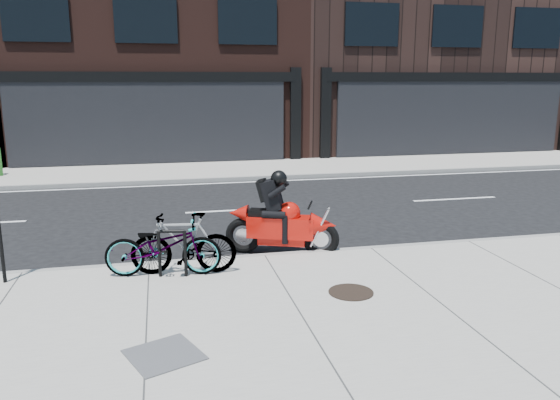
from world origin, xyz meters
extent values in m
plane|color=black|center=(0.00, 0.00, 0.00)|extent=(120.00, 120.00, 0.00)
cube|color=gray|center=(0.00, -5.00, 0.07)|extent=(60.00, 6.00, 0.13)
cube|color=gray|center=(0.00, 7.75, 0.07)|extent=(60.00, 3.50, 0.13)
cube|color=black|center=(10.00, 14.50, 6.25)|extent=(12.00, 10.00, 12.50)
cylinder|color=black|center=(-1.81, -2.66, 0.50)|extent=(0.05, 0.05, 0.74)
cylinder|color=black|center=(-1.41, -2.74, 0.50)|extent=(0.05, 0.05, 0.74)
cylinder|color=black|center=(-1.61, -2.70, 0.87)|extent=(0.41, 0.13, 0.05)
imported|color=gray|center=(-1.75, -2.60, 0.61)|extent=(1.89, 0.87, 0.96)
imported|color=gray|center=(-1.43, -2.60, 0.63)|extent=(1.72, 0.68, 1.00)
torus|color=black|center=(1.06, -1.87, 0.33)|extent=(0.68, 0.38, 0.67)
torus|color=black|center=(-0.29, -1.34, 0.33)|extent=(0.68, 0.38, 0.67)
cube|color=#B70F08|center=(0.38, -1.60, 0.53)|extent=(1.28, 0.81, 0.39)
cone|color=#B70F08|center=(1.10, -1.89, 0.59)|extent=(0.59, 0.59, 0.45)
sphere|color=#B70F08|center=(0.52, -1.66, 0.80)|extent=(0.41, 0.41, 0.41)
cube|color=black|center=(0.09, -1.49, 0.78)|extent=(0.63, 0.47, 0.12)
cylinder|color=silver|center=(-0.08, -1.22, 0.31)|extent=(0.56, 0.29, 0.09)
cube|color=black|center=(0.23, -1.54, 1.12)|extent=(0.51, 0.49, 0.60)
cube|color=black|center=(0.07, -1.48, 1.21)|extent=(0.34, 0.37, 0.41)
sphere|color=black|center=(0.34, -1.58, 1.43)|extent=(0.30, 0.30, 0.30)
cylinder|color=black|center=(0.91, -3.95, 0.14)|extent=(0.68, 0.68, 0.02)
cube|color=#4F4F52|center=(-1.79, -5.24, 0.14)|extent=(0.98, 0.98, 0.02)
camera|label=1|loc=(-1.73, -11.03, 3.19)|focal=35.00mm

